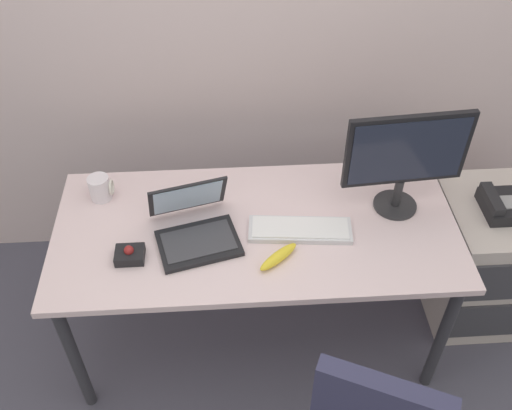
# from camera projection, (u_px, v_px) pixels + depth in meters

# --- Properties ---
(ground_plane) EXTENTS (8.00, 8.00, 0.00)m
(ground_plane) POSITION_uv_depth(u_px,v_px,m) (256.00, 331.00, 2.83)
(ground_plane) COLOR #494856
(desk) EXTENTS (1.63, 0.76, 0.74)m
(desk) POSITION_uv_depth(u_px,v_px,m) (256.00, 239.00, 2.37)
(desk) COLOR silver
(desk) RESTS_ON ground
(file_cabinet) EXTENTS (0.42, 0.53, 0.67)m
(file_cabinet) POSITION_uv_depth(u_px,v_px,m) (479.00, 258.00, 2.73)
(file_cabinet) COLOR beige
(file_cabinet) RESTS_ON ground
(desk_phone) EXTENTS (0.17, 0.20, 0.09)m
(desk_phone) POSITION_uv_depth(u_px,v_px,m) (501.00, 205.00, 2.47)
(desk_phone) COLOR black
(desk_phone) RESTS_ON file_cabinet
(monitor_main) EXTENTS (0.49, 0.18, 0.46)m
(monitor_main) POSITION_uv_depth(u_px,v_px,m) (406.00, 156.00, 2.22)
(monitor_main) COLOR #262628
(monitor_main) RESTS_ON desk
(keyboard) EXTENTS (0.42, 0.17, 0.03)m
(keyboard) POSITION_uv_depth(u_px,v_px,m) (300.00, 230.00, 2.29)
(keyboard) COLOR silver
(keyboard) RESTS_ON desk
(laptop) EXTENTS (0.38, 0.38, 0.22)m
(laptop) POSITION_uv_depth(u_px,v_px,m) (195.00, 226.00, 2.25)
(laptop) COLOR black
(laptop) RESTS_ON desk
(trackball_mouse) EXTENTS (0.11, 0.09, 0.07)m
(trackball_mouse) POSITION_uv_depth(u_px,v_px,m) (130.00, 254.00, 2.18)
(trackball_mouse) COLOR black
(trackball_mouse) RESTS_ON desk
(coffee_mug) EXTENTS (0.10, 0.09, 0.11)m
(coffee_mug) POSITION_uv_depth(u_px,v_px,m) (101.00, 188.00, 2.41)
(coffee_mug) COLOR silver
(coffee_mug) RESTS_ON desk
(banana) EXTENTS (0.17, 0.16, 0.04)m
(banana) POSITION_uv_depth(u_px,v_px,m) (278.00, 257.00, 2.18)
(banana) COLOR yellow
(banana) RESTS_ON desk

